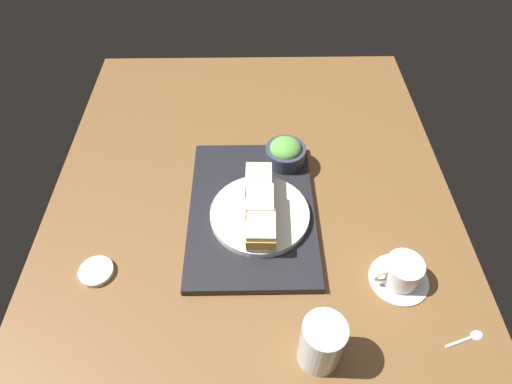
{
  "coord_description": "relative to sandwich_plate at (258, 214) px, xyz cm",
  "views": [
    {
      "loc": [
        62.26,
        0.36,
        81.35
      ],
      "look_at": [
        -3.92,
        1.4,
        5.0
      ],
      "focal_mm": 30.05,
      "sensor_mm": 36.0,
      "label": 1
    }
  ],
  "objects": [
    {
      "name": "teaspoon",
      "position": [
        28.7,
        40.84,
        -2.46
      ],
      "size": [
        3.8,
        8.57,
        0.8
      ],
      "color": "silver",
      "rests_on": "ground_plane"
    },
    {
      "name": "salad_bowl",
      "position": [
        -18.33,
        6.98,
        2.25
      ],
      "size": [
        10.35,
        10.35,
        6.67
      ],
      "color": "#33384C",
      "rests_on": "serving_tray"
    },
    {
      "name": "sandwich_middle",
      "position": [
        0.0,
        0.0,
        3.66
      ],
      "size": [
        8.52,
        6.58,
        5.68
      ],
      "color": "beige",
      "rests_on": "sandwich_plate"
    },
    {
      "name": "drinking_glass",
      "position": [
        31.84,
        10.3,
        3.31
      ],
      "size": [
        7.93,
        7.93,
        12.25
      ],
      "primitive_type": "cylinder",
      "color": "silver",
      "rests_on": "ground_plane"
    },
    {
      "name": "sandwich_far",
      "position": [
        7.07,
        0.12,
        3.46
      ],
      "size": [
        8.52,
        6.72,
        5.27
      ],
      "color": "#EFE5C1",
      "rests_on": "sandwich_plate"
    },
    {
      "name": "serving_tray",
      "position": [
        -2.71,
        -1.64,
        -1.82
      ],
      "size": [
        43.59,
        29.61,
        2.0
      ],
      "primitive_type": "cube",
      "color": "black",
      "rests_on": "ground_plane"
    },
    {
      "name": "ground_plane",
      "position": [
        -1.05,
        -1.82,
        -4.32
      ],
      "size": [
        140.0,
        100.0,
        3.0
      ],
      "primitive_type": "cube",
      "color": "brown"
    },
    {
      "name": "small_sauce_dish",
      "position": [
        13.3,
        -35.49,
        -2.25
      ],
      "size": [
        7.41,
        7.41,
        1.14
      ],
      "primitive_type": "cylinder",
      "color": "silver",
      "rests_on": "ground_plane"
    },
    {
      "name": "sandwich_plate",
      "position": [
        0.0,
        0.0,
        0.0
      ],
      "size": [
        23.07,
        23.07,
        1.64
      ],
      "primitive_type": "cylinder",
      "color": "silver",
      "rests_on": "serving_tray"
    },
    {
      "name": "sandwich_near",
      "position": [
        -7.07,
        -0.12,
        3.45
      ],
      "size": [
        8.63,
        6.68,
        5.25
      ],
      "color": "beige",
      "rests_on": "sandwich_plate"
    },
    {
      "name": "coffee_cup",
      "position": [
        16.04,
        29.2,
        0.08
      ],
      "size": [
        12.61,
        12.69,
        6.44
      ],
      "color": "white",
      "rests_on": "ground_plane"
    }
  ]
}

